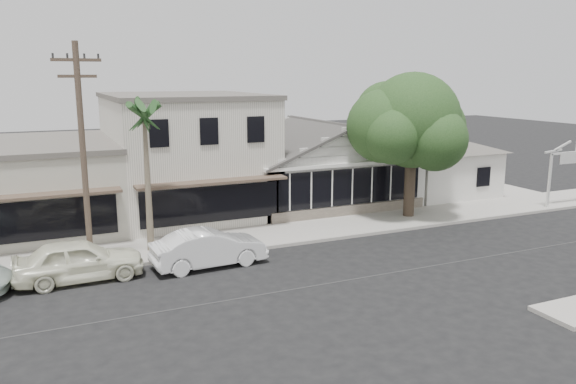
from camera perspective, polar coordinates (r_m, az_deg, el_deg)
name	(u,v)px	position (r m, az deg, el deg)	size (l,w,h in m)	color
ground	(350,280)	(22.02, 6.34, -8.86)	(140.00, 140.00, 0.00)	black
sidewalk_north	(112,255)	(25.75, -17.40, -6.09)	(90.00, 3.50, 0.15)	#9E9991
corner_shop	(318,161)	(34.34, 3.12, 3.17)	(10.40, 8.60, 5.10)	white
side_cottage	(436,172)	(38.17, 14.80, 1.96)	(6.00, 6.00, 3.00)	white
arch_sign	(576,155)	(37.27, 27.23, 3.41)	(4.12, 0.12, 3.95)	white
row_building_near	(185,156)	(32.42, -10.43, 3.62)	(8.00, 10.00, 6.50)	silver
row_building_midnear	(11,189)	(31.74, -26.31, 0.31)	(10.00, 10.00, 4.20)	#B7B4A4
utility_pole	(83,153)	(23.15, -20.10, 3.75)	(1.80, 0.24, 9.00)	brown
car_0	(79,260)	(23.00, -20.46, -6.51)	(1.92, 4.76, 1.62)	white
car_1	(209,248)	(23.39, -8.04, -5.66)	(1.64, 4.69, 1.55)	white
shade_tree	(409,123)	(31.05, 12.17, 6.87)	(7.15, 6.47, 7.94)	#4C3C2E
palm_east	(144,116)	(24.67, -14.40, 7.53)	(2.87, 2.87, 7.08)	#726651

